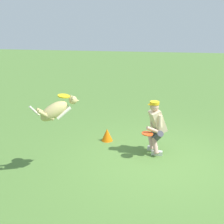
{
  "coord_description": "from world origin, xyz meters",
  "views": [
    {
      "loc": [
        -0.17,
        5.83,
        2.94
      ],
      "look_at": [
        1.08,
        0.15,
        1.17
      ],
      "focal_mm": 44.78,
      "sensor_mm": 36.0,
      "label": 1
    }
  ],
  "objects_px": {
    "person": "(156,126)",
    "training_cone": "(107,135)",
    "dog": "(56,110)",
    "frisbee_flying": "(64,96)",
    "frisbee_held": "(147,134)"
  },
  "relations": [
    {
      "from": "person",
      "to": "training_cone",
      "type": "xyz_separation_m",
      "value": [
        1.32,
        -0.48,
        -0.53
      ]
    },
    {
      "from": "dog",
      "to": "frisbee_flying",
      "type": "height_order",
      "value": "frisbee_flying"
    },
    {
      "from": "dog",
      "to": "frisbee_held",
      "type": "bearing_deg",
      "value": -7.83
    },
    {
      "from": "dog",
      "to": "frisbee_flying",
      "type": "relative_size",
      "value": 3.45
    },
    {
      "from": "person",
      "to": "frisbee_held",
      "type": "bearing_deg",
      "value": 38.35
    },
    {
      "from": "frisbee_flying",
      "to": "frisbee_held",
      "type": "bearing_deg",
      "value": -153.96
    },
    {
      "from": "person",
      "to": "dog",
      "type": "bearing_deg",
      "value": 9.22
    },
    {
      "from": "person",
      "to": "training_cone",
      "type": "height_order",
      "value": "person"
    },
    {
      "from": "frisbee_held",
      "to": "training_cone",
      "type": "bearing_deg",
      "value": -35.7
    },
    {
      "from": "person",
      "to": "training_cone",
      "type": "relative_size",
      "value": 3.85
    },
    {
      "from": "person",
      "to": "frisbee_held",
      "type": "height_order",
      "value": "person"
    },
    {
      "from": "training_cone",
      "to": "person",
      "type": "bearing_deg",
      "value": 160.08
    },
    {
      "from": "training_cone",
      "to": "frisbee_flying",
      "type": "bearing_deg",
      "value": 72.67
    },
    {
      "from": "dog",
      "to": "frisbee_held",
      "type": "height_order",
      "value": "dog"
    },
    {
      "from": "frisbee_flying",
      "to": "frisbee_held",
      "type": "relative_size",
      "value": 0.94
    }
  ]
}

